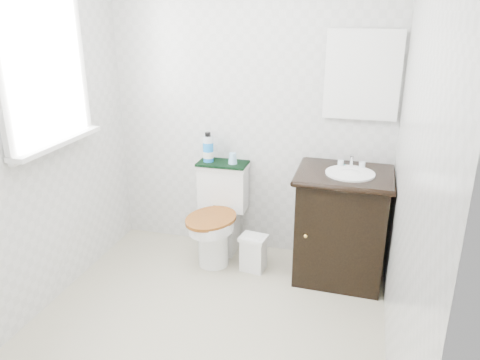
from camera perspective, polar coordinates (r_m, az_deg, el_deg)
The scene contains 14 objects.
floor at distance 3.05m, azimuth -4.80°, elevation -18.10°, with size 2.40×2.40×0.00m, color #B7B293.
wall_back at distance 3.61m, azimuth 1.19°, elevation 9.21°, with size 2.40×2.40×0.00m, color silver.
wall_front at distance 1.51m, azimuth -21.90°, elevation -8.42°, with size 2.40×2.40×0.00m, color silver.
wall_left at distance 3.06m, azimuth -25.37°, elevation 5.22°, with size 2.40×2.40×0.00m, color silver.
wall_right at distance 2.35m, azimuth 20.37°, elevation 1.89°, with size 2.40×2.40×0.00m, color silver.
window at distance 3.17m, azimuth -23.01°, elevation 12.53°, with size 0.02×0.70×0.90m, color white.
mirror at distance 3.44m, azimuth 14.70°, elevation 12.25°, with size 0.50×0.02×0.60m, color silver.
toilet at distance 3.72m, azimuth -2.58°, elevation -4.64°, with size 0.43×0.65×0.74m.
vanity at distance 3.46m, azimuth 12.30°, elevation -5.17°, with size 0.66×0.57×0.92m.
trash_bin at distance 3.59m, azimuth 1.63°, elevation -8.84°, with size 0.21×0.18×0.28m.
towel at distance 3.67m, azimuth -2.12°, elevation 2.04°, with size 0.39×0.22×0.02m, color black.
mouthwash_bottle at distance 3.67m, azimuth -3.90°, elevation 3.89°, with size 0.08×0.08×0.24m.
cup at distance 3.62m, azimuth -0.90°, elevation 2.66°, with size 0.07×0.07×0.09m, color #8FC5EA.
soap_bar at distance 3.44m, azimuth 12.33°, elevation 1.81°, with size 0.07×0.04×0.02m, color #1A7A7D.
Camera 1 is at (0.86, -2.24, 1.89)m, focal length 35.00 mm.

